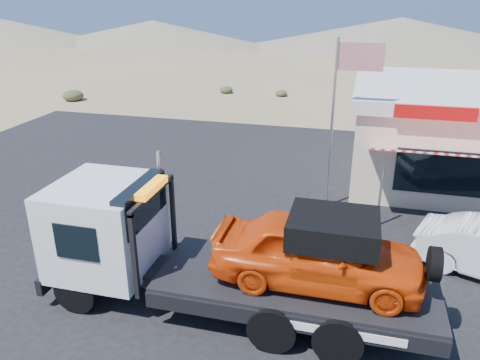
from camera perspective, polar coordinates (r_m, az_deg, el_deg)
The scene contains 5 objects.
ground at distance 14.76m, azimuth -9.87°, elevation -8.39°, with size 120.00×120.00×0.00m, color olive.
asphalt_lot at distance 16.65m, azimuth 0.66°, elevation -4.29°, with size 32.00×24.00×0.02m, color black.
tow_truck at distance 11.31m, azimuth -1.81°, elevation -8.29°, with size 9.34×2.77×3.12m.
flagpole at distance 16.41m, azimuth 12.12°, elevation 8.77°, with size 1.55×0.10×6.00m.
distant_hills at distance 68.60m, azimuth 1.70°, elevation 17.38°, with size 126.00×48.00×4.20m.
Camera 1 is at (5.58, -11.50, 7.38)m, focal length 35.00 mm.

